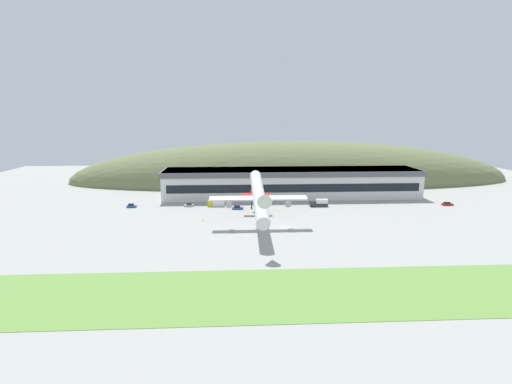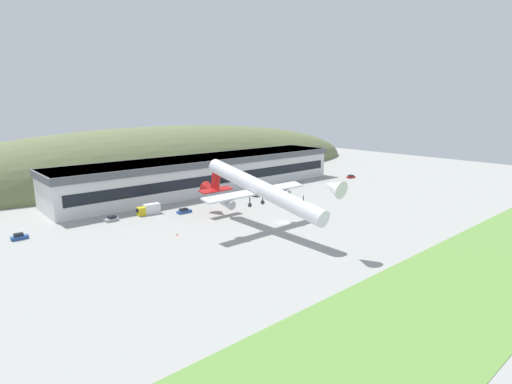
% 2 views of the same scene
% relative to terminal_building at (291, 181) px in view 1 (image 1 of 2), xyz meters
% --- Properties ---
extents(ground_plane, '(343.20, 343.20, 0.00)m').
position_rel_terminal_building_xyz_m(ground_plane, '(-9.25, -51.71, -7.28)').
color(ground_plane, '#9E9E99').
extents(grass_strip_foreground, '(308.88, 26.36, 0.08)m').
position_rel_terminal_building_xyz_m(grass_strip_foreground, '(-9.25, -102.10, -7.24)').
color(grass_strip_foreground, '#669342').
rests_on(grass_strip_foreground, ground_plane).
extents(hill_backdrop, '(251.12, 64.55, 45.45)m').
position_rel_terminal_building_xyz_m(hill_backdrop, '(6.79, 42.83, -7.28)').
color(hill_backdrop, '#667047').
rests_on(hill_backdrop, ground_plane).
extents(terminal_building, '(118.10, 22.27, 12.87)m').
position_rel_terminal_building_xyz_m(terminal_building, '(0.00, 0.00, 0.00)').
color(terminal_building, silver).
rests_on(terminal_building, ground_plane).
extents(cargo_airplane, '(33.00, 52.49, 13.12)m').
position_rel_terminal_building_xyz_m(cargo_airplane, '(-18.45, -51.49, 3.59)').
color(cargo_airplane, silver).
extents(service_car_0, '(4.58, 1.75, 1.45)m').
position_rel_terminal_building_xyz_m(service_car_0, '(63.18, -22.50, -6.68)').
color(service_car_0, '#B21E1E').
rests_on(service_car_0, ground_plane).
extents(service_car_1, '(4.59, 1.84, 1.45)m').
position_rel_terminal_building_xyz_m(service_car_1, '(-25.35, -24.59, -6.68)').
color(service_car_1, '#264C99').
rests_on(service_car_1, ground_plane).
extents(service_car_2, '(3.93, 2.14, 1.47)m').
position_rel_terminal_building_xyz_m(service_car_2, '(-45.58, -18.53, -6.67)').
color(service_car_2, '#999EA3').
rests_on(service_car_2, ground_plane).
extents(service_car_3, '(3.84, 1.65, 1.62)m').
position_rel_terminal_building_xyz_m(service_car_3, '(-69.02, -19.11, -6.61)').
color(service_car_3, '#264C99').
rests_on(service_car_3, ground_plane).
extents(fuel_truck, '(7.59, 2.55, 3.26)m').
position_rel_terminal_building_xyz_m(fuel_truck, '(8.69, -21.40, -5.76)').
color(fuel_truck, '#333338').
rests_on(fuel_truck, ground_plane).
extents(box_truck, '(7.10, 2.67, 3.10)m').
position_rel_terminal_building_xyz_m(box_truck, '(-34.09, -18.71, -5.81)').
color(box_truck, gold).
rests_on(box_truck, ground_plane).
extents(traffic_cone_0, '(0.52, 0.52, 0.58)m').
position_rel_terminal_building_xyz_m(traffic_cone_0, '(-37.94, -42.01, -7.00)').
color(traffic_cone_0, orange).
rests_on(traffic_cone_0, ground_plane).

